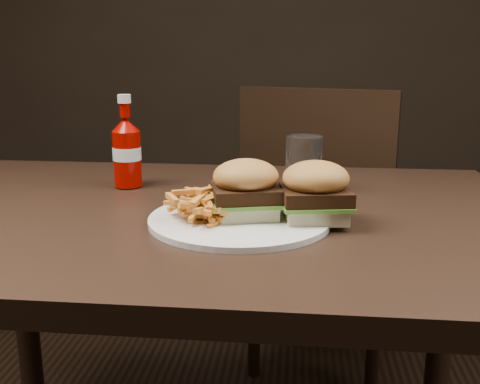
# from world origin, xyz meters

# --- Properties ---
(dining_table) EXTENTS (1.20, 0.80, 0.04)m
(dining_table) POSITION_xyz_m (0.00, 0.00, 0.73)
(dining_table) COLOR black
(dining_table) RESTS_ON ground
(chair_far) EXTENTS (0.58, 0.58, 0.04)m
(chair_far) POSITION_xyz_m (0.28, 0.78, 0.43)
(chair_far) COLOR black
(chair_far) RESTS_ON ground
(plate) EXTENTS (0.30, 0.30, 0.01)m
(plate) POSITION_xyz_m (0.08, -0.08, 0.76)
(plate) COLOR white
(plate) RESTS_ON dining_table
(sandwich_half_a) EXTENTS (0.12, 0.11, 0.03)m
(sandwich_half_a) POSITION_xyz_m (0.09, -0.07, 0.77)
(sandwich_half_a) COLOR beige
(sandwich_half_a) RESTS_ON plate
(sandwich_half_b) EXTENTS (0.11, 0.11, 0.03)m
(sandwich_half_b) POSITION_xyz_m (0.21, -0.07, 0.77)
(sandwich_half_b) COLOR beige
(sandwich_half_b) RESTS_ON plate
(fries_pile) EXTENTS (0.13, 0.13, 0.04)m
(fries_pile) POSITION_xyz_m (0.02, -0.08, 0.78)
(fries_pile) COLOR orange
(fries_pile) RESTS_ON plate
(ketchup_bottle) EXTENTS (0.07, 0.07, 0.12)m
(ketchup_bottle) POSITION_xyz_m (-0.18, 0.15, 0.81)
(ketchup_bottle) COLOR #930500
(ketchup_bottle) RESTS_ON dining_table
(tumbler) EXTENTS (0.09, 0.09, 0.12)m
(tumbler) POSITION_xyz_m (0.19, 0.15, 0.81)
(tumbler) COLOR white
(tumbler) RESTS_ON dining_table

